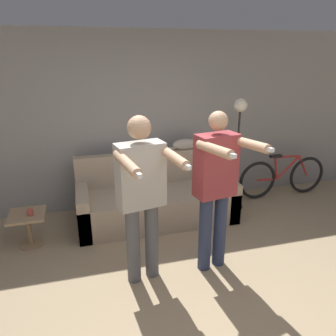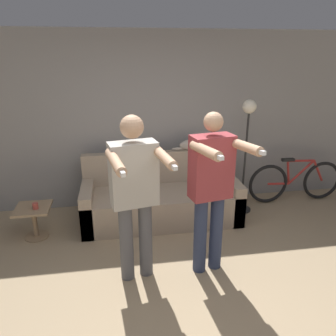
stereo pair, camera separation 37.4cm
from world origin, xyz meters
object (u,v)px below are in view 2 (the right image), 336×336
(couch, at_px, (161,200))
(person_left, at_px, (135,189))
(cup, at_px, (35,206))
(person_right, at_px, (211,185))
(side_table, at_px, (34,216))
(bicycle, at_px, (295,181))
(floor_lamp, at_px, (247,132))
(cat, at_px, (193,144))

(couch, bearing_deg, person_left, -109.01)
(person_left, distance_m, cup, 1.64)
(person_right, distance_m, cup, 2.27)
(cup, bearing_deg, side_table, 135.80)
(person_right, relative_size, bicycle, 1.12)
(side_table, relative_size, cup, 5.43)
(person_left, distance_m, person_right, 0.78)
(couch, relative_size, side_table, 5.05)
(person_right, xyz_separation_m, floor_lamp, (0.91, 1.33, 0.20))
(person_left, bearing_deg, person_right, -11.09)
(bicycle, bearing_deg, cup, -171.98)
(couch, xyz_separation_m, person_left, (-0.43, -1.26, 0.73))
(bicycle, bearing_deg, side_table, -172.78)
(couch, xyz_separation_m, bicycle, (2.21, 0.24, 0.05))
(floor_lamp, bearing_deg, side_table, -173.90)
(person_right, height_order, floor_lamp, person_right)
(cat, bearing_deg, cup, -164.09)
(couch, distance_m, cup, 1.67)
(couch, bearing_deg, cup, -169.71)
(person_left, height_order, person_right, person_right)
(cat, height_order, bicycle, cat)
(bicycle, bearing_deg, floor_lamp, -169.40)
(couch, xyz_separation_m, person_right, (0.34, -1.26, 0.72))
(person_right, relative_size, side_table, 4.06)
(person_left, height_order, bicycle, person_left)
(person_left, xyz_separation_m, bicycle, (2.64, 1.50, -0.69))
(person_right, height_order, side_table, person_right)
(person_left, relative_size, cup, 21.99)
(person_left, height_order, floor_lamp, person_left)
(person_right, height_order, cat, person_right)
(couch, distance_m, floor_lamp, 1.56)
(floor_lamp, distance_m, bicycle, 1.31)
(cat, distance_m, floor_lamp, 0.80)
(cup, distance_m, bicycle, 3.88)
(person_left, relative_size, floor_lamp, 1.04)
(person_right, xyz_separation_m, cup, (-1.98, 0.96, -0.55))
(person_right, bearing_deg, floor_lamp, 44.97)
(couch, relative_size, cup, 27.45)
(cat, height_order, cup, cat)
(person_right, bearing_deg, couch, 94.57)
(couch, height_order, side_table, couch)
(person_right, distance_m, floor_lamp, 1.62)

